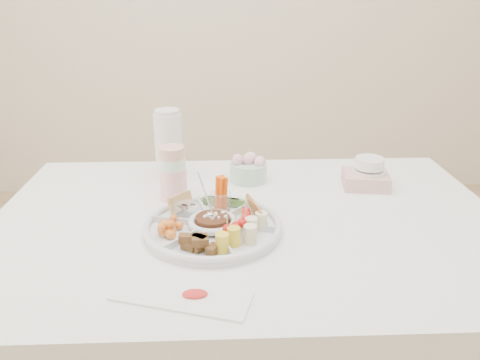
{
  "coord_description": "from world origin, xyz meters",
  "views": [
    {
      "loc": [
        -0.07,
        -1.23,
        1.39
      ],
      "look_at": [
        -0.02,
        0.03,
        0.87
      ],
      "focal_mm": 35.0,
      "sensor_mm": 36.0,
      "label": 1
    }
  ],
  "objects_px": {
    "party_tray": "(213,224)",
    "dining_table": "(247,323)",
    "plate_stack": "(368,174)",
    "thermos": "(169,144)",
    "chair": "(480,239)"
  },
  "relations": [
    {
      "from": "thermos",
      "to": "plate_stack",
      "type": "distance_m",
      "value": 0.7
    },
    {
      "from": "dining_table",
      "to": "thermos",
      "type": "distance_m",
      "value": 0.66
    },
    {
      "from": "thermos",
      "to": "dining_table",
      "type": "bearing_deg",
      "value": -52.29
    },
    {
      "from": "dining_table",
      "to": "party_tray",
      "type": "bearing_deg",
      "value": -144.6
    },
    {
      "from": "dining_table",
      "to": "party_tray",
      "type": "relative_size",
      "value": 4.0
    },
    {
      "from": "party_tray",
      "to": "plate_stack",
      "type": "xyz_separation_m",
      "value": [
        0.53,
        0.31,
        0.02
      ]
    },
    {
      "from": "party_tray",
      "to": "thermos",
      "type": "bearing_deg",
      "value": 110.98
    },
    {
      "from": "party_tray",
      "to": "plate_stack",
      "type": "height_order",
      "value": "plate_stack"
    },
    {
      "from": "chair",
      "to": "thermos",
      "type": "relative_size",
      "value": 4.36
    },
    {
      "from": "party_tray",
      "to": "dining_table",
      "type": "bearing_deg",
      "value": 35.4
    },
    {
      "from": "chair",
      "to": "dining_table",
      "type": "bearing_deg",
      "value": -161.7
    },
    {
      "from": "plate_stack",
      "to": "thermos",
      "type": "bearing_deg",
      "value": 171.45
    },
    {
      "from": "chair",
      "to": "plate_stack",
      "type": "bearing_deg",
      "value": -179.12
    },
    {
      "from": "thermos",
      "to": "party_tray",
      "type": "bearing_deg",
      "value": -69.02
    },
    {
      "from": "chair",
      "to": "thermos",
      "type": "distance_m",
      "value": 1.17
    }
  ]
}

